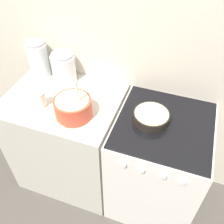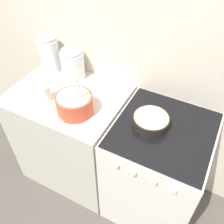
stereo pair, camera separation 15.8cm
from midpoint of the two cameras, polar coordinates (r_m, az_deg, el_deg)
The scene contains 11 objects.
ground_plane at distance 2.25m, azimuth -4.38°, elevation -22.73°, with size 12.00×12.00×0.00m, color #4C4742.
wall_back at distance 1.75m, azimuth 2.19°, elevation 14.29°, with size 4.63×0.05×2.40m.
countertop_cabinet at distance 2.13m, azimuth -11.84°, elevation -6.39°, with size 0.81×0.64×0.91m.
stove at distance 1.95m, azimuth 7.77°, elevation -12.03°, with size 0.63×0.66×0.91m.
mixing_bowl at distance 1.62m, azimuth -11.70°, elevation 1.09°, with size 0.24×0.24×0.29m.
baking_pan at distance 1.59m, azimuth 6.15°, elevation -1.19°, with size 0.23×0.23×0.06m.
storage_jar_left at distance 2.03m, azimuth -18.57°, elevation 10.89°, with size 0.15×0.15×0.28m.
storage_jar_middle at distance 1.93m, azimuth -13.27°, elevation 9.45°, with size 0.18×0.18×0.22m.
tin_can at distance 1.75m, azimuth -18.61°, elevation 2.73°, with size 0.08×0.08×0.12m.
recipe_page at distance 1.69m, azimuth -14.52°, elevation -0.48°, with size 0.29×0.33×0.01m.
measuring_spoon at distance 1.59m, azimuth -11.63°, elevation -2.81°, with size 0.12×0.04×0.04m.
Camera 1 is at (0.38, -0.82, 2.06)m, focal length 40.00 mm.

